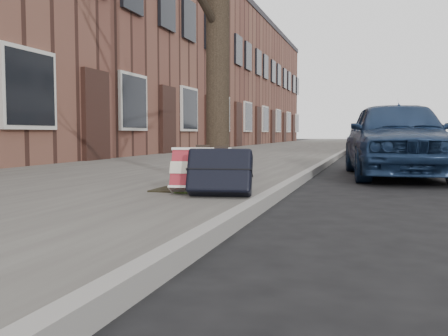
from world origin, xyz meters
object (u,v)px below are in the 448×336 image
(suitcase_navy, at_px, (220,172))
(car_near_mid, at_px, (385,133))
(car_near_front, at_px, (396,138))
(suitcase_red, at_px, (201,171))

(suitcase_navy, relative_size, car_near_mid, 0.14)
(car_near_front, distance_m, car_near_mid, 10.04)
(suitcase_red, relative_size, car_near_mid, 0.13)
(suitcase_navy, xyz_separation_m, car_near_mid, (1.72, 14.23, 0.36))
(suitcase_red, relative_size, suitcase_navy, 0.96)
(suitcase_red, relative_size, car_near_front, 0.15)
(suitcase_red, height_order, car_near_front, car_near_front)
(suitcase_navy, bearing_deg, car_near_mid, 74.11)
(suitcase_red, bearing_deg, car_near_front, 55.33)
(suitcase_red, height_order, suitcase_navy, suitcase_navy)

